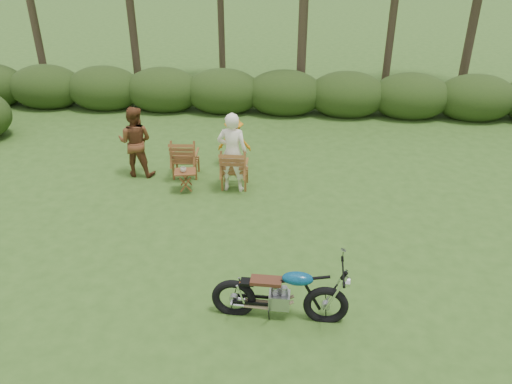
# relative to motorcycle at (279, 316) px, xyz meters

# --- Properties ---
(ground) EXTENTS (80.00, 80.00, 0.00)m
(ground) POSITION_rel_motorcycle_xyz_m (-0.28, 0.77, 0.00)
(ground) COLOR #304F1A
(ground) RESTS_ON ground
(motorcycle) EXTENTS (2.01, 0.82, 1.14)m
(motorcycle) POSITION_rel_motorcycle_xyz_m (0.00, 0.00, 0.00)
(motorcycle) COLOR #0C6DA2
(motorcycle) RESTS_ON ground
(lawn_chair_right) EXTENTS (0.68, 0.68, 0.99)m
(lawn_chair_right) POSITION_rel_motorcycle_xyz_m (-1.23, 4.34, 0.00)
(lawn_chair_right) COLOR brown
(lawn_chair_right) RESTS_ON ground
(lawn_chair_left) EXTENTS (0.72, 0.72, 1.00)m
(lawn_chair_left) POSITION_rel_motorcycle_xyz_m (-2.49, 4.81, 0.00)
(lawn_chair_left) COLOR brown
(lawn_chair_left) RESTS_ON ground
(side_table) EXTENTS (0.57, 0.50, 0.51)m
(side_table) POSITION_rel_motorcycle_xyz_m (-2.32, 4.00, 0.26)
(side_table) COLOR #622D18
(side_table) RESTS_ON ground
(cup) EXTENTS (0.17, 0.17, 0.10)m
(cup) POSITION_rel_motorcycle_xyz_m (-2.35, 3.96, 0.56)
(cup) COLOR beige
(cup) RESTS_ON side_table
(adult_a) EXTENTS (0.71, 0.49, 1.86)m
(adult_a) POSITION_rel_motorcycle_xyz_m (-1.25, 4.18, 0.00)
(adult_a) COLOR #F8EFCD
(adult_a) RESTS_ON ground
(adult_b) EXTENTS (0.87, 0.70, 1.72)m
(adult_b) POSITION_rel_motorcycle_xyz_m (-3.67, 4.78, 0.00)
(adult_b) COLOR brown
(adult_b) RESTS_ON ground
(child) EXTENTS (0.84, 0.50, 1.27)m
(child) POSITION_rel_motorcycle_xyz_m (-1.39, 5.49, 0.00)
(child) COLOR orange
(child) RESTS_ON ground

